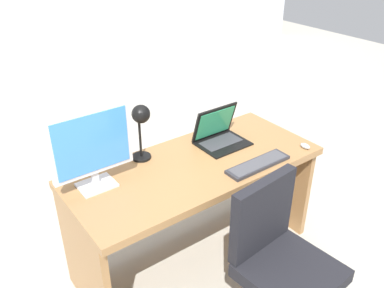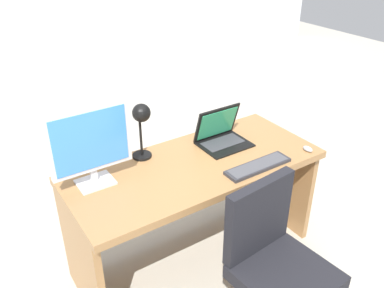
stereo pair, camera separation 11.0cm
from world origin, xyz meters
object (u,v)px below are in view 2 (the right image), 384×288
(laptop, at_px, (220,132))
(mouse, at_px, (308,149))
(monitor, at_px, (90,143))
(keyboard, at_px, (258,166))
(desk, at_px, (191,188))
(desk_lamp, at_px, (141,120))
(office_chair, at_px, (276,278))

(laptop, bearing_deg, mouse, -45.85)
(laptop, xyz_separation_m, mouse, (0.40, -0.41, -0.06))
(monitor, bearing_deg, keyboard, -23.72)
(desk, height_order, monitor, monitor)
(desk, relative_size, laptop, 4.93)
(desk, distance_m, monitor, 0.75)
(laptop, bearing_deg, desk_lamp, 170.12)
(desk, relative_size, desk_lamp, 4.28)
(desk, height_order, desk_lamp, desk_lamp)
(desk, bearing_deg, office_chair, -85.68)
(laptop, height_order, mouse, laptop)
(monitor, bearing_deg, desk_lamp, 14.32)
(keyboard, bearing_deg, mouse, -3.60)
(mouse, relative_size, office_chair, 0.08)
(office_chair, bearing_deg, mouse, 33.92)
(desk, distance_m, mouse, 0.78)
(laptop, relative_size, keyboard, 0.73)
(mouse, bearing_deg, monitor, 162.18)
(mouse, height_order, office_chair, office_chair)
(mouse, bearing_deg, desk, 155.42)
(keyboard, bearing_deg, laptop, 89.66)
(desk_lamp, height_order, office_chair, desk_lamp)
(desk, distance_m, office_chair, 0.76)
(desk, bearing_deg, monitor, 170.80)
(desk, xyz_separation_m, monitor, (-0.58, 0.09, 0.47))
(keyboard, height_order, mouse, mouse)
(mouse, xyz_separation_m, desk_lamp, (-0.91, 0.50, 0.25))
(laptop, relative_size, desk_lamp, 0.87)
(office_chair, bearing_deg, desk, 94.32)
(mouse, height_order, desk_lamp, desk_lamp)
(monitor, distance_m, office_chair, 1.23)
(keyboard, xyz_separation_m, mouse, (0.40, -0.03, 0.00))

